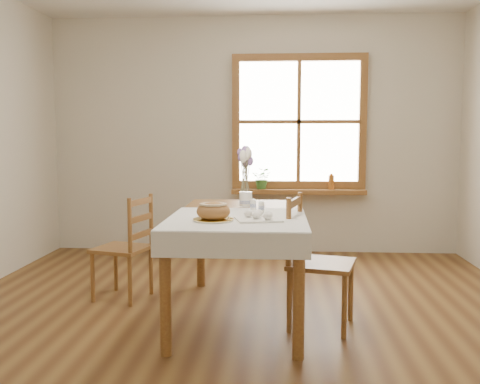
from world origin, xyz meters
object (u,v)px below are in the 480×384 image
object	(u,v)px
dining_table	(240,225)
chair_left	(122,247)
bread_plate	(213,220)
flower_vase	(246,200)
chair_right	(322,262)

from	to	relation	value
dining_table	chair_left	world-z (taller)	chair_left
bread_plate	flower_vase	bearing A→B (deg)	77.73
flower_vase	dining_table	bearing A→B (deg)	-94.20
dining_table	flower_vase	xyz separation A→B (m)	(0.02, 0.31, 0.14)
dining_table	chair_right	xyz separation A→B (m)	(0.57, -0.19, -0.22)
bread_plate	flower_vase	size ratio (longest dim) A/B	2.28
chair_right	bread_plate	bearing A→B (deg)	123.26
flower_vase	chair_left	bearing A→B (deg)	177.75
chair_right	flower_vase	distance (m)	0.82
dining_table	flower_vase	bearing A→B (deg)	85.80
dining_table	chair_left	xyz separation A→B (m)	(-0.97, 0.35, -0.25)
chair_left	flower_vase	distance (m)	1.06
chair_right	flower_vase	size ratio (longest dim) A/B	8.13
bread_plate	dining_table	bearing A→B (deg)	72.16
bread_plate	chair_right	bearing A→B (deg)	19.05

